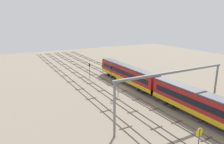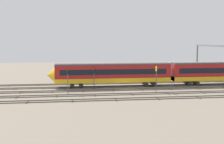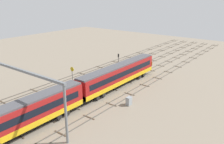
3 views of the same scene
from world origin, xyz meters
name	(u,v)px [view 2 (image 2 of 3)]	position (x,y,z in m)	size (l,w,h in m)	color
ground_plane	(128,90)	(0.00, 0.00, 0.00)	(143.50, 143.50, 0.00)	gray
track_near_foreground	(121,83)	(0.00, -8.54, 0.07)	(127.50, 2.40, 0.16)	#59544C
track_with_train	(124,86)	(0.00, -4.27, 0.07)	(127.50, 2.40, 0.16)	#59544C
track_middle	(128,90)	(0.00, 0.00, 0.07)	(127.50, 2.40, 0.16)	#59544C
track_second_far	(132,94)	(0.00, 4.27, 0.07)	(127.50, 2.40, 0.16)	#59544C
track_far_background	(137,99)	(0.00, 8.54, 0.07)	(127.50, 2.40, 0.16)	#59544C
train	(222,73)	(-21.95, -4.27, 2.66)	(75.20, 3.24, 4.80)	maroon
overhead_gantry	(221,55)	(-19.07, 0.20, 6.80)	(0.40, 23.05, 8.73)	slate
speed_sign_mid_trackside	(156,75)	(-4.99, 2.61, 3.27)	(0.14, 0.99, 4.93)	#4C4C51
signal_light_trackside_approach	(94,75)	(6.51, -1.85, 2.78)	(0.31, 0.32, 4.22)	#4C4C51
signal_light_trackside_departure	(68,78)	(11.51, 2.61, 2.97)	(0.31, 0.32, 4.53)	#4C4C51
relay_cabinet	(137,78)	(-4.24, -11.18, 0.78)	(1.11, 0.75, 1.56)	gray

